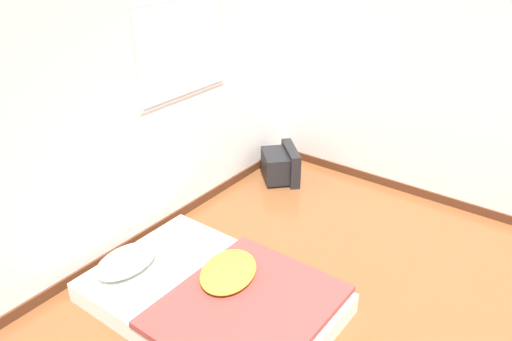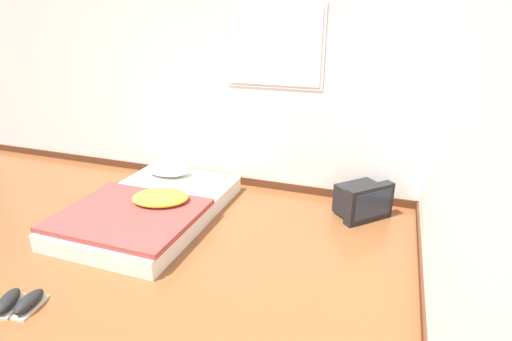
% 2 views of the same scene
% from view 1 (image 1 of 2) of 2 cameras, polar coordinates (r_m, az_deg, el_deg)
% --- Properties ---
extents(wall_back, '(7.20, 0.08, 2.60)m').
position_cam_1_polar(wall_back, '(4.06, -16.26, 6.79)').
color(wall_back, white).
rests_on(wall_back, ground_plane).
extents(mattress_bed, '(1.24, 1.82, 0.31)m').
position_cam_1_polar(mattress_bed, '(3.83, -5.02, -14.04)').
color(mattress_bed, silver).
rests_on(mattress_bed, ground_plane).
extents(crt_tv, '(0.58, 0.59, 0.37)m').
position_cam_1_polar(crt_tv, '(5.49, 2.91, 0.68)').
color(crt_tv, black).
rests_on(crt_tv, ground_plane).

